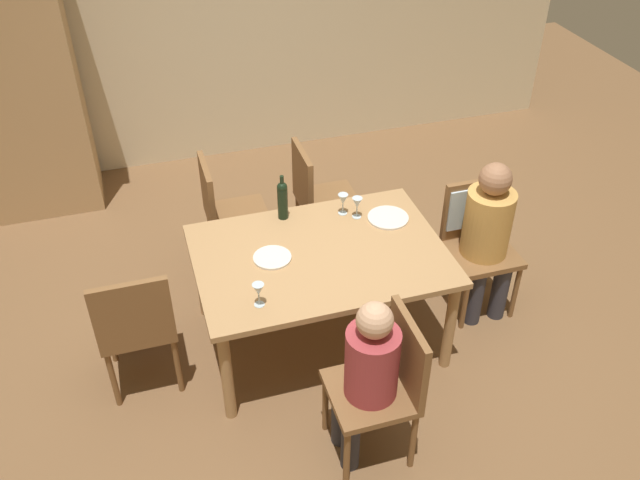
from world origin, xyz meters
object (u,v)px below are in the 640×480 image
person_woman_host (488,231)px  person_man_bearded (367,372)px  handbag (141,325)px  wine_glass_near_right (357,204)px  dining_table (320,263)px  wine_bottle_tall_green (283,199)px  dinner_plate_guest_left (388,218)px  chair_right_end (476,227)px  chair_far_left (225,210)px  armoire_cabinet (4,85)px  wine_glass_near_left (258,290)px  chair_near (386,380)px  dinner_plate_host (272,258)px  wine_glass_centre (343,200)px  chair_far_right (317,194)px  chair_left_end (136,323)px

person_woman_host → person_man_bearded: (-1.18, -0.89, -0.03)m
handbag → wine_glass_near_right: bearing=-1.9°
dining_table → wine_bottle_tall_green: size_ratio=4.85×
dinner_plate_guest_left → chair_right_end: bearing=-9.1°
wine_bottle_tall_green → handbag: wine_bottle_tall_green is taller
chair_far_left → dinner_plate_guest_left: (0.97, -0.70, 0.20)m
chair_right_end → person_woman_host: (-0.00, -0.15, 0.07)m
armoire_cabinet → handbag: 2.29m
armoire_cabinet → wine_glass_near_left: 3.01m
chair_right_end → wine_bottle_tall_green: 1.34m
chair_near → dinner_plate_host: (-0.38, 0.95, 0.20)m
wine_glass_near_left → wine_bottle_tall_green: bearing=66.6°
person_man_bearded → wine_glass_near_left: bearing=37.6°
person_man_bearded → wine_bottle_tall_green: bearing=4.0°
dinner_plate_guest_left → handbag: size_ratio=0.97×
chair_far_left → wine_glass_centre: chair_far_left is taller
chair_far_right → person_man_bearded: bearing=-8.8°
chair_near → wine_glass_near_right: chair_near is taller
wine_glass_near_right → dinner_plate_guest_left: size_ratio=0.55×
person_man_bearded → wine_glass_near_left: 0.74m
wine_glass_near_left → dinner_plate_guest_left: (1.00, 0.58, -0.10)m
armoire_cabinet → chair_far_right: bearing=-32.7°
person_man_bearded → wine_glass_near_right: 1.29m
chair_right_end → chair_far_right: bearing=-41.8°
armoire_cabinet → dinner_plate_host: (1.58, -2.26, -0.37)m
dinner_plate_host → chair_far_right: bearing=58.0°
person_woman_host → wine_glass_near_right: 0.89m
wine_glass_centre → chair_near: bearing=-98.1°
chair_near → armoire_cabinet: bearing=31.4°
armoire_cabinet → handbag: size_ratio=7.79×
person_man_bearded → chair_right_end: bearing=-48.4°
dining_table → chair_far_right: 0.96m
dining_table → person_man_bearded: person_man_bearded is taller
wine_glass_near_left → person_man_bearded: bearing=-52.4°
chair_far_right → dinner_plate_guest_left: 0.78m
chair_right_end → dinner_plate_guest_left: (-0.61, 0.10, 0.14)m
dinner_plate_guest_left → chair_left_end: bearing=-169.6°
dining_table → handbag: bearing=163.1°
chair_near → wine_glass_centre: chair_near is taller
chair_far_right → chair_right_end: bearing=48.2°
person_man_bearded → armoire_cabinet: bearing=29.9°
person_man_bearded → wine_bottle_tall_green: (-0.10, 1.36, 0.24)m
chair_right_end → chair_near: same height
person_woman_host → wine_glass_near_left: bearing=11.4°
person_man_bearded → wine_glass_centre: size_ratio=7.30×
chair_right_end → chair_near: (-1.06, -1.04, -0.06)m
chair_near → dinner_plate_guest_left: bearing=-21.5°
wine_bottle_tall_green → wine_glass_near_left: wine_bottle_tall_green is taller
chair_far_left → person_woman_host: 1.85m
dining_table → person_man_bearded: bearing=-91.6°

